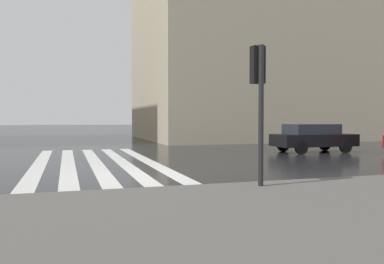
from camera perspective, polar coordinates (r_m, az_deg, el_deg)
The scene contains 4 objects.
ground_plane at distance 12.07m, azimuth -5.74°, elevation -6.06°, with size 220.00×220.00×0.00m, color black.
zebra_crossing at distance 15.82m, azimuth -13.66°, elevation -4.21°, with size 13.00×4.50×0.01m.
traffic_signal_post at distance 9.25m, azimuth 9.49°, elevation 6.68°, with size 0.44×0.30×3.17m.
car_black at distance 20.87m, azimuth 16.90°, elevation -0.71°, with size 1.85×4.10×1.41m.
Camera 1 is at (-11.70, 2.43, 1.66)m, focal length 37.35 mm.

